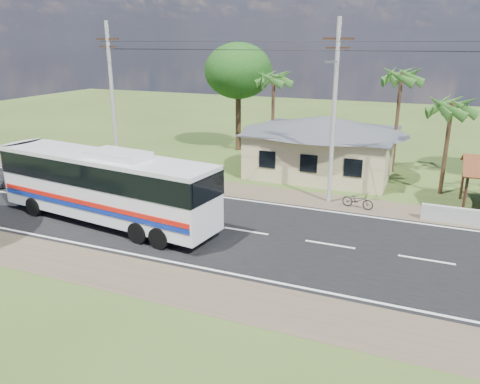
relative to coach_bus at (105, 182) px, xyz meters
The scene contains 11 objects.
ground 8.14m from the coach_bus, 13.17° to the left, with size 120.00×120.00×0.00m, color #33491A.
road 8.13m from the coach_bus, 13.17° to the left, with size 120.00×16.00×0.03m.
house 17.08m from the coach_bus, 59.87° to the left, with size 12.40×10.00×5.00m.
utility_poles 13.58m from the coach_bus, 38.88° to the left, with size 32.80×2.22×11.00m.
palm_near 21.57m from the coach_bus, 36.80° to the left, with size 2.80×2.80×6.70m.
palm_mid 22.47m from the coach_bus, 51.84° to the left, with size 2.80×2.80×8.20m.
palm_far 18.62m from the coach_bus, 78.64° to the left, with size 2.80×2.80×7.70m.
tree_behind_house 20.33m from the coach_bus, 91.25° to the left, with size 6.00×6.00×9.61m.
coach_bus is the anchor object (origin of this frame).
motorcycle 14.79m from the coach_bus, 31.90° to the left, with size 0.67×1.92×1.01m, color black.
small_car 12.11m from the coach_bus, 162.23° to the left, with size 1.50×3.74×1.27m, color #323134.
Camera 1 is at (8.55, -21.42, 9.67)m, focal length 35.00 mm.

